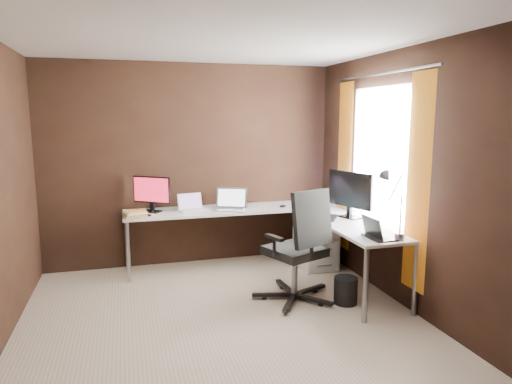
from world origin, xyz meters
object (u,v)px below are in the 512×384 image
Objects in this scene: wastebasket at (346,290)px; laptop_silver at (230,205)px; drawer_pedestal at (316,243)px; office_chair at (297,268)px; laptop_white at (191,207)px; monitor_left at (152,192)px; monitor_right at (350,192)px; laptop_black_small at (377,234)px; book_stack at (135,214)px; laptop_black_big at (323,213)px; desk_lamp at (391,196)px.

laptop_silver is at bearing 121.03° from wastebasket.
drawer_pedestal is 0.52× the size of office_chair.
laptop_white is at bearing 166.57° from drawer_pedestal.
laptop_white is (-1.48, 0.35, 0.48)m from drawer_pedestal.
monitor_left is at bearing 113.71° from office_chair.
laptop_white is (-1.64, 0.89, -0.25)m from monitor_right.
laptop_black_small is (1.01, -1.69, -0.01)m from laptop_silver.
monitor_left is 0.38m from book_stack.
book_stack is 1.04× the size of wastebasket.
office_chair reaches higher than book_stack.
laptop_black_big is at bearing -14.62° from laptop_silver.
desk_lamp is at bearing -6.99° from monitor_left.
book_stack is at bearing 175.99° from drawer_pedestal.
wastebasket is at bearing -33.70° from laptop_silver.
laptop_black_small is 0.71m from wastebasket.
monitor_left is at bearing 123.20° from desk_lamp.
monitor_right reaches higher than office_chair.
monitor_left is (-1.94, 0.41, 0.67)m from drawer_pedestal.
office_chair is (-0.60, -0.92, 0.04)m from drawer_pedestal.
laptop_silver is (0.93, -0.11, -0.18)m from monitor_left.
laptop_black_big is (-0.29, 0.09, -0.24)m from monitor_right.
laptop_white is at bearing 103.12° from office_chair.
laptop_white is 2.29m from laptop_black_small.
wastebasket is (-0.16, -1.13, -0.16)m from drawer_pedestal.
office_chair is (-0.76, -0.38, -0.69)m from monitor_right.
drawer_pedestal is 1.66m from desk_lamp.
book_stack is at bearing 147.25° from wastebasket.
monitor_right is (0.16, -0.54, 0.72)m from drawer_pedestal.
monitor_right is 2.27× the size of wastebasket.
monitor_left is 0.50m from laptop_white.
monitor_right is (2.10, -0.94, 0.06)m from monitor_left.
wastebasket is (-0.16, 0.27, -0.64)m from laptop_black_small.
desk_lamp is at bearing -49.27° from wastebasket.
wastebasket is at bearing -98.07° from drawer_pedestal.
desk_lamp is (1.12, -1.73, 0.35)m from laptop_silver.
desk_lamp is (0.11, -0.04, 0.36)m from laptop_black_small.
laptop_silver reaches higher than wastebasket.
laptop_silver is at bearing 7.09° from book_stack.
drawer_pedestal is at bearing -1.49° from monitor_right.
wastebasket is at bearing -148.45° from laptop_black_big.
laptop_silver is at bearing -18.69° from laptop_white.
laptop_black_small is 0.49× the size of desk_lamp.
monitor_left is 0.66× the size of desk_lamp.
monitor_left is 2.76m from desk_lamp.
laptop_black_big is at bearing 88.36° from desk_lamp.
laptop_black_big reaches higher than laptop_black_small.
desk_lamp is (0.23, -0.98, 0.35)m from laptop_black_big.
laptop_silver is 1.78m from wastebasket.
drawer_pedestal is 2.14× the size of book_stack.
laptop_black_small is at bearing 144.98° from desk_lamp.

